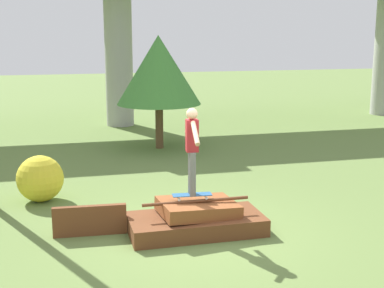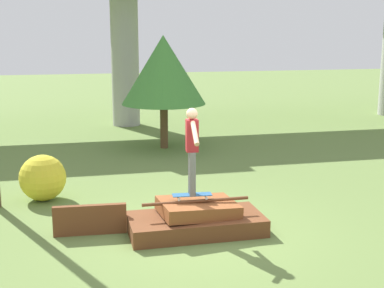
{
  "view_description": "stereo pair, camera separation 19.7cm",
  "coord_description": "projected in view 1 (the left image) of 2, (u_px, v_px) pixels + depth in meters",
  "views": [
    {
      "loc": [
        -2.42,
        -9.31,
        3.75
      ],
      "look_at": [
        -0.06,
        0.08,
        1.71
      ],
      "focal_mm": 50.0,
      "sensor_mm": 36.0,
      "label": 1
    },
    {
      "loc": [
        -2.23,
        -9.35,
        3.75
      ],
      "look_at": [
        -0.06,
        0.08,
        1.71
      ],
      "focal_mm": 50.0,
      "sensor_mm": 36.0,
      "label": 2
    }
  ],
  "objects": [
    {
      "name": "scrap_plank_loose",
      "position": [
        90.0,
        221.0,
        9.98
      ],
      "size": [
        1.37,
        0.19,
        0.58
      ],
      "color": "brown",
      "rests_on": "ground_plane"
    },
    {
      "name": "skater",
      "position": [
        192.0,
        145.0,
        9.9
      ],
      "size": [
        0.24,
        1.26,
        1.64
      ],
      "color": "slate",
      "rests_on": "skateboard"
    },
    {
      "name": "bush_yellow_flowering",
      "position": [
        40.0,
        179.0,
        11.95
      ],
      "size": [
        1.04,
        1.04,
        1.04
      ],
      "color": "gold",
      "rests_on": "ground_plane"
    },
    {
      "name": "tree_behind_left",
      "position": [
        159.0,
        70.0,
        17.03
      ],
      "size": [
        2.71,
        2.71,
        3.65
      ],
      "color": "brown",
      "rests_on": "ground_plane"
    },
    {
      "name": "ground_plane",
      "position": [
        196.0,
        232.0,
        10.19
      ],
      "size": [
        80.0,
        80.0,
        0.0
      ],
      "primitive_type": "plane",
      "color": "olive"
    },
    {
      "name": "skateboard",
      "position": [
        192.0,
        195.0,
        10.1
      ],
      "size": [
        0.76,
        0.29,
        0.09
      ],
      "color": "#23517F",
      "rests_on": "scrap_pile"
    },
    {
      "name": "scrap_pile",
      "position": [
        197.0,
        219.0,
        10.16
      ],
      "size": [
        2.55,
        1.26,
        0.65
      ],
      "color": "brown",
      "rests_on": "ground_plane"
    }
  ]
}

